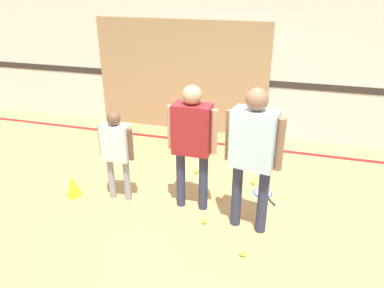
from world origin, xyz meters
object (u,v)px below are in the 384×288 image
person_student_right (253,147)px  racket_spare_on_floor (264,193)px  training_cone (73,186)px  person_student_left (116,147)px  person_instructor (192,136)px  tennis_ball_near_instructor (204,221)px  tennis_ball_stray_right (197,171)px  tennis_ball_stray_left (243,254)px  tennis_ball_by_spare_racket (253,182)px

person_student_right → racket_spare_on_floor: bearing=-87.5°
person_student_right → training_cone: person_student_right is taller
person_student_left → training_cone: person_student_left is taller
person_student_left → person_instructor: bearing=4.6°
training_cone → tennis_ball_near_instructor: bearing=-4.0°
tennis_ball_near_instructor → tennis_ball_stray_right: same height
tennis_ball_near_instructor → tennis_ball_stray_right: (-0.42, 1.21, 0.00)m
racket_spare_on_floor → tennis_ball_stray_left: 1.34m
tennis_ball_by_spare_racket → training_cone: training_cone is taller
racket_spare_on_floor → tennis_ball_by_spare_racket: size_ratio=7.07×
racket_spare_on_floor → tennis_ball_near_instructor: size_ratio=7.07×
person_student_right → tennis_ball_stray_right: bearing=-39.3°
tennis_ball_near_instructor → tennis_ball_stray_left: 0.72m
person_student_left → racket_spare_on_floor: (1.89, 0.64, -0.77)m
racket_spare_on_floor → tennis_ball_stray_left: (-0.09, -1.34, 0.02)m
person_student_left → tennis_ball_stray_right: (0.82, 0.96, -0.75)m
person_student_left → racket_spare_on_floor: size_ratio=2.71×
person_student_right → tennis_ball_by_spare_racket: bearing=-75.6°
tennis_ball_near_instructor → training_cone: 1.91m
racket_spare_on_floor → tennis_ball_by_spare_racket: (-0.18, 0.23, 0.02)m
person_instructor → person_student_left: (-1.00, -0.08, -0.25)m
tennis_ball_stray_right → racket_spare_on_floor: bearing=-16.9°
tennis_ball_by_spare_racket → tennis_ball_stray_left: same height
tennis_ball_stray_right → training_cone: training_cone is taller
person_student_right → tennis_ball_by_spare_racket: 1.48m
person_instructor → person_student_left: bearing=-175.4°
tennis_ball_by_spare_racket → tennis_ball_near_instructor: bearing=-112.4°
person_student_left → tennis_ball_stray_right: person_student_left is taller
person_student_left → person_student_right: size_ratio=0.72×
racket_spare_on_floor → training_cone: (-2.54, -0.76, 0.14)m
person_student_left → tennis_ball_by_spare_racket: 2.06m
tennis_ball_by_spare_racket → person_student_left: bearing=-152.9°
tennis_ball_stray_left → tennis_ball_stray_right: bearing=120.4°
tennis_ball_near_instructor → tennis_ball_by_spare_racket: 1.21m
tennis_ball_stray_left → training_cone: (-2.46, 0.59, 0.12)m
tennis_ball_by_spare_racket → person_instructor: bearing=-131.6°
tennis_ball_by_spare_racket → tennis_ball_stray_left: (0.09, -1.57, 0.00)m
tennis_ball_near_instructor → person_student_right: bearing=8.8°
tennis_ball_by_spare_racket → training_cone: bearing=-157.3°
person_instructor → tennis_ball_stray_left: (0.80, -0.78, -0.99)m
tennis_ball_near_instructor → tennis_ball_stray_right: bearing=109.2°
person_student_right → tennis_ball_stray_left: (0.02, -0.54, -1.05)m
person_student_left → tennis_ball_stray_right: 1.47m
person_student_left → racket_spare_on_floor: bearing=18.7°
person_student_right → tennis_ball_stray_left: person_student_right is taller
tennis_ball_stray_left → tennis_ball_near_instructor: bearing=140.7°
tennis_ball_stray_left → tennis_ball_by_spare_racket: bearing=93.4°
tennis_ball_near_instructor → training_cone: bearing=176.0°
tennis_ball_stray_right → training_cone: 1.84m
tennis_ball_stray_left → training_cone: bearing=166.6°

